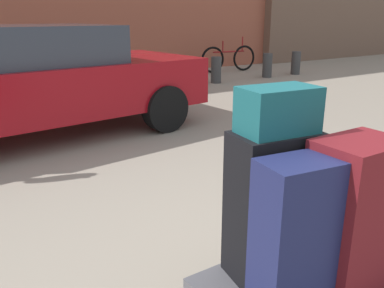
{
  "coord_description": "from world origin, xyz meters",
  "views": [
    {
      "loc": [
        -1.43,
        -0.99,
        1.53
      ],
      "look_at": [
        0.0,
        1.2,
        0.69
      ],
      "focal_mm": 37.41,
      "sensor_mm": 36.0,
      "label": 1
    }
  ],
  "objects_px": {
    "suitcase_navy_front_left": "(296,239)",
    "bollard_kerb_far": "(267,65)",
    "suitcase_black_center": "(272,205)",
    "bicycle_leaning": "(229,58)",
    "bollard_kerb_near": "(166,74)",
    "parked_car": "(30,79)",
    "bollard_kerb_mid": "(216,70)",
    "duffel_bag_teal_topmost_pile": "(278,110)",
    "bollard_corner": "(296,63)",
    "suitcase_maroon_front_right": "(353,218)"
  },
  "relations": [
    {
      "from": "suitcase_maroon_front_right",
      "to": "suitcase_navy_front_left",
      "type": "distance_m",
      "value": 0.32
    },
    {
      "from": "parked_car",
      "to": "suitcase_black_center",
      "type": "bearing_deg",
      "value": -87.67
    },
    {
      "from": "suitcase_black_center",
      "to": "bollard_kerb_far",
      "type": "relative_size",
      "value": 1.15
    },
    {
      "from": "duffel_bag_teal_topmost_pile",
      "to": "bicycle_leaning",
      "type": "height_order",
      "value": "duffel_bag_teal_topmost_pile"
    },
    {
      "from": "suitcase_black_center",
      "to": "bollard_kerb_far",
      "type": "distance_m",
      "value": 8.9
    },
    {
      "from": "bicycle_leaning",
      "to": "bollard_corner",
      "type": "distance_m",
      "value": 1.86
    },
    {
      "from": "suitcase_navy_front_left",
      "to": "bollard_kerb_far",
      "type": "distance_m",
      "value": 9.15
    },
    {
      "from": "parked_car",
      "to": "bollard_kerb_far",
      "type": "bearing_deg",
      "value": 20.07
    },
    {
      "from": "suitcase_black_center",
      "to": "bicycle_leaning",
      "type": "distance_m",
      "value": 9.89
    },
    {
      "from": "suitcase_maroon_front_right",
      "to": "bollard_kerb_far",
      "type": "relative_size",
      "value": 1.16
    },
    {
      "from": "duffel_bag_teal_topmost_pile",
      "to": "parked_car",
      "type": "xyz_separation_m",
      "value": [
        -0.17,
        4.18,
        -0.38
      ]
    },
    {
      "from": "bicycle_leaning",
      "to": "bollard_kerb_mid",
      "type": "xyz_separation_m",
      "value": [
        -1.49,
        -1.42,
        -0.07
      ]
    },
    {
      "from": "bollard_kerb_near",
      "to": "bollard_corner",
      "type": "distance_m",
      "value": 4.06
    },
    {
      "from": "bollard_kerb_near",
      "to": "duffel_bag_teal_topmost_pile",
      "type": "bearing_deg",
      "value": -115.53
    },
    {
      "from": "bicycle_leaning",
      "to": "bollard_kerb_far",
      "type": "height_order",
      "value": "bicycle_leaning"
    },
    {
      "from": "suitcase_navy_front_left",
      "to": "bollard_corner",
      "type": "bearing_deg",
      "value": 50.88
    },
    {
      "from": "suitcase_black_center",
      "to": "bollard_kerb_near",
      "type": "relative_size",
      "value": 1.15
    },
    {
      "from": "suitcase_maroon_front_right",
      "to": "bollard_corner",
      "type": "bearing_deg",
      "value": 44.87
    },
    {
      "from": "duffel_bag_teal_topmost_pile",
      "to": "bicycle_leaning",
      "type": "bearing_deg",
      "value": 59.81
    },
    {
      "from": "parked_car",
      "to": "duffel_bag_teal_topmost_pile",
      "type": "bearing_deg",
      "value": -87.67
    },
    {
      "from": "bicycle_leaning",
      "to": "bollard_corner",
      "type": "relative_size",
      "value": 2.87
    },
    {
      "from": "duffel_bag_teal_topmost_pile",
      "to": "parked_car",
      "type": "bearing_deg",
      "value": 99.16
    },
    {
      "from": "bicycle_leaning",
      "to": "bollard_kerb_far",
      "type": "bearing_deg",
      "value": -84.15
    },
    {
      "from": "parked_car",
      "to": "bicycle_leaning",
      "type": "xyz_separation_m",
      "value": [
        6.12,
        3.71,
        -0.39
      ]
    },
    {
      "from": "bollard_kerb_far",
      "to": "suitcase_black_center",
      "type": "bearing_deg",
      "value": -133.31
    },
    {
      "from": "bollard_corner",
      "to": "bollard_kerb_far",
      "type": "bearing_deg",
      "value": 180.0
    },
    {
      "from": "suitcase_black_center",
      "to": "suitcase_navy_front_left",
      "type": "height_order",
      "value": "suitcase_black_center"
    },
    {
      "from": "bollard_kerb_near",
      "to": "suitcase_maroon_front_right",
      "type": "bearing_deg",
      "value": -113.13
    },
    {
      "from": "suitcase_black_center",
      "to": "bollard_kerb_mid",
      "type": "distance_m",
      "value": 7.87
    },
    {
      "from": "suitcase_navy_front_left",
      "to": "parked_car",
      "type": "distance_m",
      "value": 4.43
    },
    {
      "from": "suitcase_maroon_front_right",
      "to": "parked_car",
      "type": "xyz_separation_m",
      "value": [
        -0.38,
        4.46,
        0.07
      ]
    },
    {
      "from": "suitcase_navy_front_left",
      "to": "bollard_kerb_near",
      "type": "height_order",
      "value": "suitcase_navy_front_left"
    },
    {
      "from": "parked_car",
      "to": "bollard_corner",
      "type": "relative_size",
      "value": 7.29
    },
    {
      "from": "duffel_bag_teal_topmost_pile",
      "to": "bollard_kerb_near",
      "type": "relative_size",
      "value": 0.55
    },
    {
      "from": "bollard_kerb_far",
      "to": "bollard_corner",
      "type": "distance_m",
      "value": 1.05
    },
    {
      "from": "suitcase_navy_front_left",
      "to": "bollard_kerb_far",
      "type": "relative_size",
      "value": 1.1
    },
    {
      "from": "bicycle_leaning",
      "to": "suitcase_maroon_front_right",
      "type": "bearing_deg",
      "value": -125.1
    },
    {
      "from": "parked_car",
      "to": "bollard_kerb_mid",
      "type": "relative_size",
      "value": 7.29
    },
    {
      "from": "duffel_bag_teal_topmost_pile",
      "to": "bollard_kerb_near",
      "type": "height_order",
      "value": "duffel_bag_teal_topmost_pile"
    },
    {
      "from": "suitcase_navy_front_left",
      "to": "bollard_kerb_near",
      "type": "bearing_deg",
      "value": 72.63
    },
    {
      "from": "bicycle_leaning",
      "to": "parked_car",
      "type": "bearing_deg",
      "value": -148.75
    },
    {
      "from": "bollard_kerb_mid",
      "to": "bollard_corner",
      "type": "xyz_separation_m",
      "value": [
        2.69,
        0.0,
        0.0
      ]
    },
    {
      "from": "suitcase_black_center",
      "to": "bollard_kerb_mid",
      "type": "height_order",
      "value": "suitcase_black_center"
    },
    {
      "from": "suitcase_maroon_front_right",
      "to": "bollard_kerb_far",
      "type": "height_order",
      "value": "suitcase_maroon_front_right"
    },
    {
      "from": "suitcase_maroon_front_right",
      "to": "suitcase_navy_front_left",
      "type": "bearing_deg",
      "value": 174.2
    },
    {
      "from": "suitcase_maroon_front_right",
      "to": "bicycle_leaning",
      "type": "relative_size",
      "value": 0.4
    },
    {
      "from": "bollard_kerb_mid",
      "to": "bollard_corner",
      "type": "height_order",
      "value": "same"
    },
    {
      "from": "duffel_bag_teal_topmost_pile",
      "to": "parked_car",
      "type": "height_order",
      "value": "parked_car"
    },
    {
      "from": "suitcase_black_center",
      "to": "parked_car",
      "type": "bearing_deg",
      "value": 101.25
    },
    {
      "from": "bollard_kerb_near",
      "to": "bollard_corner",
      "type": "height_order",
      "value": "same"
    }
  ]
}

